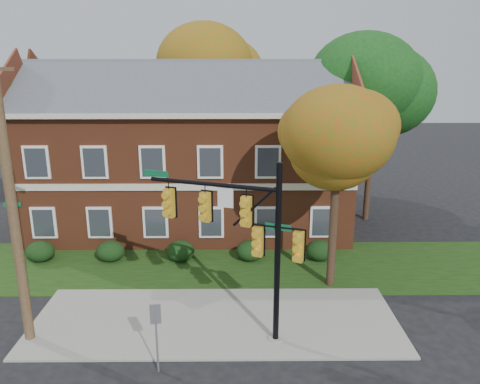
{
  "coord_description": "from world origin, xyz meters",
  "views": [
    {
      "loc": [
        0.8,
        -15.03,
        9.74
      ],
      "look_at": [
        0.95,
        3.0,
        4.64
      ],
      "focal_mm": 35.0,
      "sensor_mm": 36.0,
      "label": 1
    }
  ],
  "objects_px": {
    "utility_pole": "(11,202)",
    "tree_left_rear": "(8,118)",
    "hedge_left": "(110,251)",
    "hedge_far_right": "(320,250)",
    "sign_post": "(156,327)",
    "tree_right_rear": "(382,89)",
    "tree_far_rear": "(216,73)",
    "apartment_building": "(188,145)",
    "tree_near_right": "(344,138)",
    "hedge_far_left": "(40,251)",
    "hedge_center": "(180,251)",
    "hedge_right": "(250,251)",
    "traffic_signal": "(245,231)"
  },
  "relations": [
    {
      "from": "hedge_far_left",
      "to": "hedge_far_right",
      "type": "xyz_separation_m",
      "value": [
        14.0,
        0.0,
        0.0
      ]
    },
    {
      "from": "hedge_left",
      "to": "traffic_signal",
      "type": "height_order",
      "value": "traffic_signal"
    },
    {
      "from": "traffic_signal",
      "to": "tree_left_rear",
      "type": "bearing_deg",
      "value": 159.69
    },
    {
      "from": "utility_pole",
      "to": "hedge_far_right",
      "type": "bearing_deg",
      "value": 51.79
    },
    {
      "from": "apartment_building",
      "to": "tree_near_right",
      "type": "height_order",
      "value": "apartment_building"
    },
    {
      "from": "tree_left_rear",
      "to": "traffic_signal",
      "type": "distance_m",
      "value": 16.96
    },
    {
      "from": "hedge_right",
      "to": "tree_right_rear",
      "type": "height_order",
      "value": "tree_right_rear"
    },
    {
      "from": "hedge_right",
      "to": "hedge_center",
      "type": "bearing_deg",
      "value": 180.0
    },
    {
      "from": "hedge_right",
      "to": "tree_near_right",
      "type": "bearing_deg",
      "value": -37.28
    },
    {
      "from": "tree_far_rear",
      "to": "traffic_signal",
      "type": "xyz_separation_m",
      "value": [
        1.75,
        -19.76,
        -4.76
      ]
    },
    {
      "from": "traffic_signal",
      "to": "hedge_far_left",
      "type": "bearing_deg",
      "value": 166.36
    },
    {
      "from": "hedge_far_left",
      "to": "hedge_center",
      "type": "distance_m",
      "value": 7.0
    },
    {
      "from": "hedge_right",
      "to": "sign_post",
      "type": "distance_m",
      "value": 9.35
    },
    {
      "from": "hedge_right",
      "to": "utility_pole",
      "type": "relative_size",
      "value": 0.14
    },
    {
      "from": "hedge_left",
      "to": "sign_post",
      "type": "bearing_deg",
      "value": -66.62
    },
    {
      "from": "tree_left_rear",
      "to": "tree_far_rear",
      "type": "relative_size",
      "value": 0.77
    },
    {
      "from": "traffic_signal",
      "to": "utility_pole",
      "type": "height_order",
      "value": "utility_pole"
    },
    {
      "from": "hedge_right",
      "to": "hedge_far_right",
      "type": "height_order",
      "value": "same"
    },
    {
      "from": "hedge_center",
      "to": "tree_right_rear",
      "type": "distance_m",
      "value": 14.94
    },
    {
      "from": "tree_far_rear",
      "to": "utility_pole",
      "type": "bearing_deg",
      "value": -106.74
    },
    {
      "from": "tree_far_rear",
      "to": "sign_post",
      "type": "distance_m",
      "value": 22.98
    },
    {
      "from": "tree_left_rear",
      "to": "tree_far_rear",
      "type": "xyz_separation_m",
      "value": [
        11.07,
        8.96,
        2.16
      ]
    },
    {
      "from": "hedge_center",
      "to": "tree_near_right",
      "type": "xyz_separation_m",
      "value": [
        7.22,
        -2.83,
        6.14
      ]
    },
    {
      "from": "hedge_far_right",
      "to": "utility_pole",
      "type": "bearing_deg",
      "value": -149.52
    },
    {
      "from": "hedge_far_left",
      "to": "tree_far_rear",
      "type": "xyz_separation_m",
      "value": [
        8.34,
        13.09,
        8.32
      ]
    },
    {
      "from": "hedge_center",
      "to": "tree_near_right",
      "type": "distance_m",
      "value": 9.9
    },
    {
      "from": "tree_near_right",
      "to": "tree_left_rear",
      "type": "height_order",
      "value": "tree_left_rear"
    },
    {
      "from": "sign_post",
      "to": "hedge_left",
      "type": "bearing_deg",
      "value": 102.85
    },
    {
      "from": "hedge_center",
      "to": "traffic_signal",
      "type": "xyz_separation_m",
      "value": [
        3.09,
        -6.67,
        3.56
      ]
    },
    {
      "from": "hedge_right",
      "to": "tree_left_rear",
      "type": "relative_size",
      "value": 0.16
    },
    {
      "from": "hedge_far_left",
      "to": "tree_far_rear",
      "type": "relative_size",
      "value": 0.12
    },
    {
      "from": "hedge_left",
      "to": "hedge_right",
      "type": "distance_m",
      "value": 7.0
    },
    {
      "from": "hedge_far_left",
      "to": "apartment_building",
      "type": "bearing_deg",
      "value": 36.89
    },
    {
      "from": "hedge_right",
      "to": "hedge_far_right",
      "type": "distance_m",
      "value": 3.5
    },
    {
      "from": "apartment_building",
      "to": "hedge_far_left",
      "type": "height_order",
      "value": "apartment_building"
    },
    {
      "from": "apartment_building",
      "to": "utility_pole",
      "type": "bearing_deg",
      "value": -111.04
    },
    {
      "from": "hedge_left",
      "to": "hedge_far_right",
      "type": "distance_m",
      "value": 10.5
    },
    {
      "from": "hedge_far_left",
      "to": "tree_left_rear",
      "type": "xyz_separation_m",
      "value": [
        -2.73,
        4.14,
        6.16
      ]
    },
    {
      "from": "hedge_far_right",
      "to": "utility_pole",
      "type": "relative_size",
      "value": 0.14
    },
    {
      "from": "tree_right_rear",
      "to": "tree_far_rear",
      "type": "relative_size",
      "value": 0.92
    },
    {
      "from": "utility_pole",
      "to": "tree_left_rear",
      "type": "bearing_deg",
      "value": 136.06
    },
    {
      "from": "tree_far_rear",
      "to": "tree_near_right",
      "type": "bearing_deg",
      "value": -69.73
    },
    {
      "from": "hedge_left",
      "to": "traffic_signal",
      "type": "distance_m",
      "value": 10.02
    },
    {
      "from": "tree_far_rear",
      "to": "tree_right_rear",
      "type": "bearing_deg",
      "value": -35.0
    },
    {
      "from": "tree_right_rear",
      "to": "utility_pole",
      "type": "distance_m",
      "value": 20.78
    },
    {
      "from": "tree_left_rear",
      "to": "tree_far_rear",
      "type": "height_order",
      "value": "tree_far_rear"
    },
    {
      "from": "hedge_far_right",
      "to": "tree_right_rear",
      "type": "height_order",
      "value": "tree_right_rear"
    },
    {
      "from": "hedge_left",
      "to": "utility_pole",
      "type": "xyz_separation_m",
      "value": [
        -1.16,
        -6.86,
        4.69
      ]
    },
    {
      "from": "tree_far_rear",
      "to": "hedge_far_left",
      "type": "bearing_deg",
      "value": -122.5
    },
    {
      "from": "tree_near_right",
      "to": "tree_far_rear",
      "type": "bearing_deg",
      "value": 110.27
    }
  ]
}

